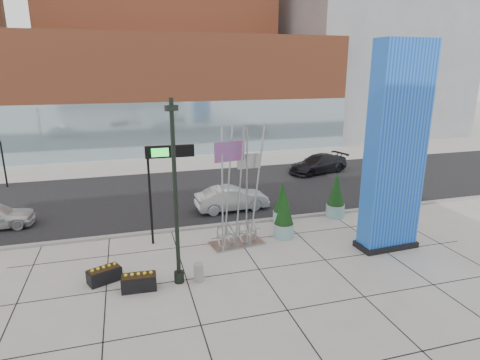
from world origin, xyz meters
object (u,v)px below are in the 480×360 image
object	(u,v)px
public_art_sculpture	(237,215)
lamp_post	(176,212)
blue_pylon	(395,153)
concrete_bollard	(199,272)
overhead_street_sign	(166,160)
car_silver_mid	(232,199)

from	to	relation	value
public_art_sculpture	lamp_post	bearing A→B (deg)	-146.24
blue_pylon	concrete_bollard	xyz separation A→B (m)	(-8.87, -0.68, -4.05)
overhead_street_sign	concrete_bollard	bearing A→B (deg)	-79.00
blue_pylon	concrete_bollard	bearing A→B (deg)	-178.66
lamp_post	car_silver_mid	xyz separation A→B (m)	(4.05, 7.28, -2.18)
blue_pylon	car_silver_mid	world-z (taller)	blue_pylon
blue_pylon	public_art_sculpture	world-z (taller)	blue_pylon
public_art_sculpture	car_silver_mid	bearing A→B (deg)	70.37
lamp_post	concrete_bollard	bearing A→B (deg)	-11.10
lamp_post	blue_pylon	bearing A→B (deg)	3.18
lamp_post	concrete_bollard	world-z (taller)	lamp_post
lamp_post	overhead_street_sign	size ratio (longest dim) A/B	1.51
car_silver_mid	blue_pylon	bearing A→B (deg)	-143.48
car_silver_mid	lamp_post	bearing A→B (deg)	147.94
overhead_street_sign	lamp_post	bearing A→B (deg)	-89.47
lamp_post	overhead_street_sign	xyz separation A→B (m)	(0.09, 3.88, 1.12)
blue_pylon	car_silver_mid	bearing A→B (deg)	126.45
public_art_sculpture	concrete_bollard	world-z (taller)	public_art_sculpture
concrete_bollard	car_silver_mid	bearing A→B (deg)	65.96
car_silver_mid	concrete_bollard	bearing A→B (deg)	152.99
concrete_bollard	overhead_street_sign	world-z (taller)	overhead_street_sign
overhead_street_sign	public_art_sculpture	bearing A→B (deg)	-18.98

